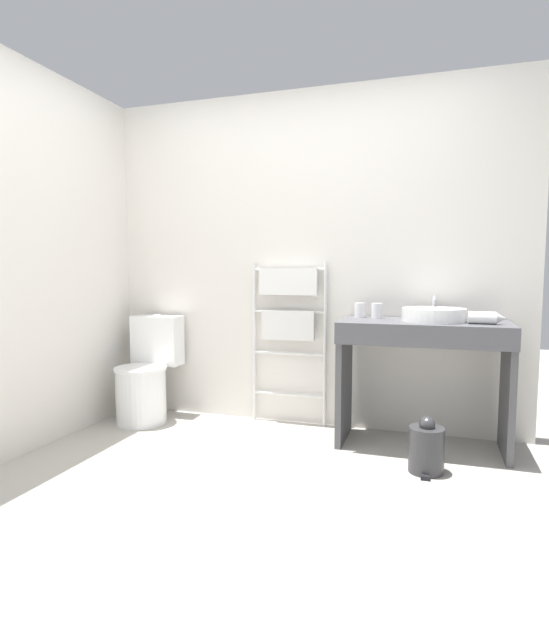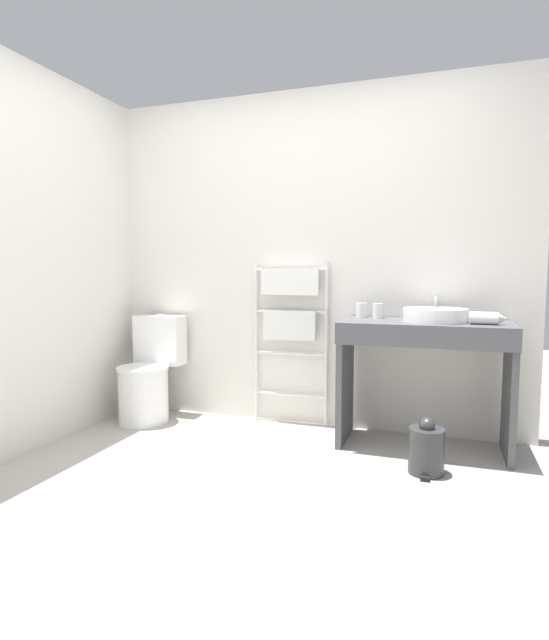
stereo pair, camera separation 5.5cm
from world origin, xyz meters
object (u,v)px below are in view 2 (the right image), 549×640
Objects in this scene: toilet at (149,377)px; hair_dryer at (485,318)px; sink_basin at (435,315)px; cup_near_edge at (378,311)px; cup_near_wall at (362,310)px; trash_bin at (426,449)px; towel_radiator at (290,313)px.

toilet is 3.74× the size of hair_dryer.
cup_near_edge is (-0.37, 0.11, 0.01)m from sink_basin.
cup_near_wall is 0.31× the size of trash_bin.
trash_bin is (-0.31, -0.36, -0.72)m from hair_dryer.
hair_dryer is at bearing -15.52° from cup_near_wall.
toilet is 7.90× the size of cup_near_edge.
toilet reaches higher than trash_bin.
hair_dryer is 0.86m from trash_bin.
hair_dryer is (2.36, -0.03, 0.53)m from toilet.
sink_basin is 3.90× the size of cup_near_edge.
toilet is 2.42m from hair_dryer.
towel_radiator is at bearing 172.97° from cup_near_wall.
cup_near_wall is at bearing 6.61° from toilet.
cup_near_wall is (0.54, -0.07, 0.04)m from towel_radiator.
sink_basin is at bearing 165.25° from hair_dryer.
cup_near_edge is (0.12, -0.03, 0.00)m from cup_near_wall.
cup_near_wall is 1.04m from trash_bin.
cup_near_wall is (-0.48, 0.14, 0.01)m from sink_basin.
towel_radiator is at bearing 147.45° from trash_bin.
cup_near_edge is at bearing -15.82° from cup_near_wall.
cup_near_edge is at bearing 5.06° from toilet.
trash_bin is (2.06, -0.39, -0.19)m from toilet.
toilet is 2.03× the size of sink_basin.
cup_near_edge is 0.47× the size of hair_dryer.
cup_near_wall is 0.98× the size of cup_near_edge.
cup_near_wall is 0.80m from hair_dryer.
trash_bin is at bearing -92.41° from sink_basin.
towel_radiator reaches higher than cup_near_wall.
cup_near_wall is at bearing 164.18° from cup_near_edge.
hair_dryer is 0.67× the size of trash_bin.
toilet is at bearing -174.94° from cup_near_edge.
sink_basin is 3.97× the size of cup_near_wall.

